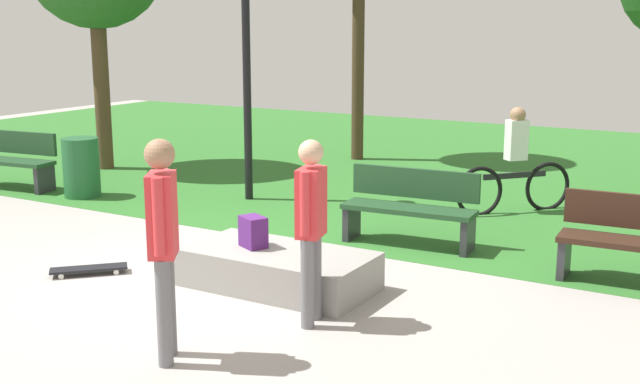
# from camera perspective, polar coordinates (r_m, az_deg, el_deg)

# --- Properties ---
(ground_plane) EXTENTS (28.00, 28.00, 0.00)m
(ground_plane) POSITION_cam_1_polar(r_m,az_deg,el_deg) (8.55, -8.72, -6.08)
(ground_plane) COLOR #9E9993
(grass_lawn) EXTENTS (26.60, 12.37, 0.01)m
(grass_lawn) POSITION_cam_1_polar(r_m,az_deg,el_deg) (15.25, 9.99, 1.98)
(grass_lawn) COLOR #2D6B28
(grass_lawn) RESTS_ON ground_plane
(concrete_ledge) EXTENTS (1.91, 0.98, 0.39)m
(concrete_ledge) POSITION_cam_1_polar(r_m,az_deg,el_deg) (8.11, -2.97, -5.53)
(concrete_ledge) COLOR gray
(concrete_ledge) RESTS_ON ground_plane
(backpack_on_ledge) EXTENTS (0.34, 0.30, 0.32)m
(backpack_on_ledge) POSITION_cam_1_polar(r_m,az_deg,el_deg) (8.16, -4.80, -2.86)
(backpack_on_ledge) COLOR #4C1E66
(backpack_on_ledge) RESTS_ON concrete_ledge
(skater_performing_trick) EXTENTS (0.27, 0.42, 1.66)m
(skater_performing_trick) POSITION_cam_1_polar(r_m,az_deg,el_deg) (6.95, -0.64, -1.90)
(skater_performing_trick) COLOR slate
(skater_performing_trick) RESTS_ON ground_plane
(skater_watching) EXTENTS (0.34, 0.38, 1.79)m
(skater_watching) POSITION_cam_1_polar(r_m,az_deg,el_deg) (6.28, -11.17, -2.86)
(skater_watching) COLOR slate
(skater_watching) RESTS_ON ground_plane
(skateboard_by_ledge) EXTENTS (0.71, 0.71, 0.08)m
(skateboard_by_ledge) POSITION_cam_1_polar(r_m,az_deg,el_deg) (8.89, -16.20, -5.29)
(skateboard_by_ledge) COLOR black
(skateboard_by_ledge) RESTS_ON ground_plane
(park_bench_by_oak) EXTENTS (1.63, 0.59, 0.91)m
(park_bench_by_oak) POSITION_cam_1_polar(r_m,az_deg,el_deg) (9.62, 6.48, -0.98)
(park_bench_by_oak) COLOR #1E4223
(park_bench_by_oak) RESTS_ON ground_plane
(park_bench_center_lawn) EXTENTS (1.64, 0.65, 0.91)m
(park_bench_center_lawn) POSITION_cam_1_polar(r_m,az_deg,el_deg) (13.73, -21.24, 2.23)
(park_bench_center_lawn) COLOR #1E4223
(park_bench_center_lawn) RESTS_ON ground_plane
(lamp_post) EXTENTS (0.28, 0.28, 4.00)m
(lamp_post) POSITION_cam_1_polar(r_m,az_deg,el_deg) (11.85, -5.31, 11.12)
(lamp_post) COLOR black
(lamp_post) RESTS_ON ground_plane
(trash_bin) EXTENTS (0.55, 0.55, 0.91)m
(trash_bin) POSITION_cam_1_polar(r_m,az_deg,el_deg) (12.71, -16.70, 1.69)
(trash_bin) COLOR #1E592D
(trash_bin) RESTS_ON ground_plane
(cyclist_on_bicycle) EXTENTS (1.25, 1.40, 1.52)m
(cyclist_on_bicycle) POSITION_cam_1_polar(r_m,az_deg,el_deg) (11.48, 13.77, 1.67)
(cyclist_on_bicycle) COLOR black
(cyclist_on_bicycle) RESTS_ON ground_plane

